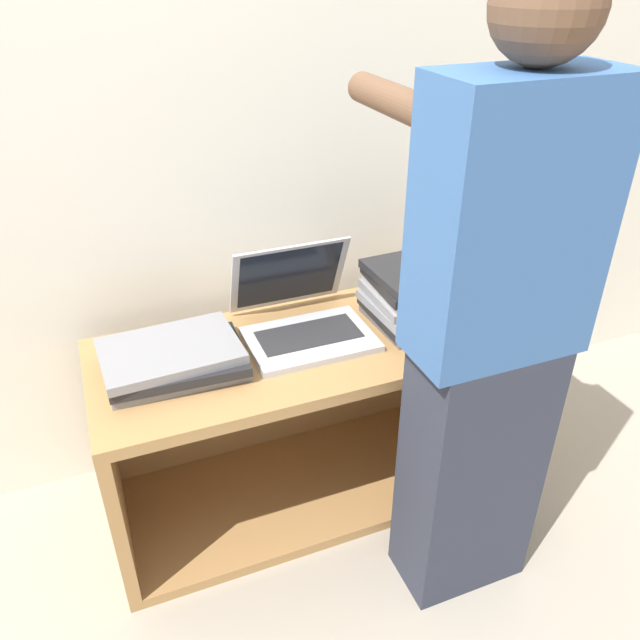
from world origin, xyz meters
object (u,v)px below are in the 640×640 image
at_px(laptop_open, 303,317).
at_px(laptop_stack_left, 174,359).
at_px(laptop_stack_right, 430,292).
at_px(person, 490,335).

height_order(laptop_open, laptop_stack_left, laptop_open).
height_order(laptop_stack_left, laptop_stack_right, laptop_stack_right).
height_order(laptop_open, laptop_stack_right, laptop_open).
distance_m(laptop_stack_right, person, 0.47).
distance_m(laptop_stack_left, person, 0.83).
height_order(laptop_open, person, person).
bearing_deg(person, laptop_stack_left, 146.59).
height_order(laptop_stack_left, person, person).
xyz_separation_m(laptop_open, person, (0.28, -0.51, 0.17)).
relative_size(laptop_stack_left, laptop_stack_right, 1.00).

